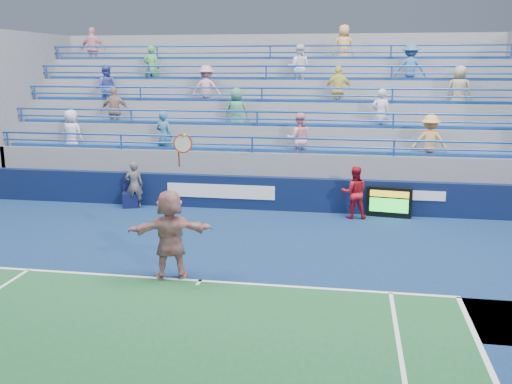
% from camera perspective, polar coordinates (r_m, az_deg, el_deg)
% --- Properties ---
extents(ground, '(120.00, 120.00, 0.00)m').
position_cam_1_polar(ground, '(12.75, -5.62, -8.91)').
color(ground, '#333538').
extents(sponsor_wall, '(18.00, 0.32, 1.10)m').
position_cam_1_polar(sponsor_wall, '(18.67, -0.47, -0.09)').
color(sponsor_wall, '#0A173B').
rests_on(sponsor_wall, ground).
extents(bleacher_stand, '(18.00, 5.60, 6.13)m').
position_cam_1_polar(bleacher_stand, '(22.15, 1.22, 4.57)').
color(bleacher_stand, slate).
rests_on(bleacher_stand, ground).
extents(serve_speed_board, '(1.39, 0.32, 0.96)m').
position_cam_1_polar(serve_speed_board, '(18.15, 13.17, -1.02)').
color(serve_speed_board, black).
rests_on(serve_speed_board, ground).
extents(judge_chair, '(0.64, 0.65, 0.90)m').
position_cam_1_polar(judge_chair, '(19.44, -12.41, -0.66)').
color(judge_chair, '#0C103B').
rests_on(judge_chair, ground).
extents(tennis_player, '(1.97, 1.10, 3.25)m').
position_cam_1_polar(tennis_player, '(12.72, -8.56, -4.19)').
color(tennis_player, silver).
rests_on(tennis_player, ground).
extents(line_judge, '(0.67, 0.56, 1.56)m').
position_cam_1_polar(line_judge, '(19.20, -12.09, 0.69)').
color(line_judge, '#151C3A').
rests_on(line_judge, ground).
extents(ball_girl, '(0.86, 0.71, 1.64)m').
position_cam_1_polar(ball_girl, '(17.76, 9.80, -0.05)').
color(ball_girl, '#AD131F').
rests_on(ball_girl, ground).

